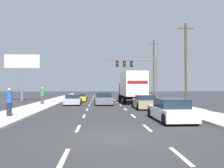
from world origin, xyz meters
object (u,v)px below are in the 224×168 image
object	(u,v)px
car_gray	(104,99)
traffic_signal_mast	(133,67)
car_white	(171,110)
roadside_billboard	(22,67)
utility_pole_mid	(186,63)
car_silver	(73,100)
box_truck	(132,86)
utility_pole_far	(154,69)
car_yellow	(80,98)
car_tan	(145,102)
pedestrian_near_corner	(42,95)
car_orange	(104,97)
pedestrian_mid_block	(9,102)

from	to	relation	value
car_gray	traffic_signal_mast	xyz separation A→B (m)	(4.87, 11.11, 4.58)
car_white	roadside_billboard	xyz separation A→B (m)	(-15.36, 22.05, 4.30)
utility_pole_mid	car_gray	bearing A→B (deg)	-179.58
car_white	car_silver	bearing A→B (deg)	117.93
box_truck	roadside_billboard	world-z (taller)	roadside_billboard
utility_pole_mid	utility_pole_far	world-z (taller)	utility_pole_far
car_gray	car_white	world-z (taller)	car_white
car_yellow	car_tan	size ratio (longest dim) A/B	0.96
box_truck	pedestrian_near_corner	world-z (taller)	box_truck
car_orange	pedestrian_mid_block	world-z (taller)	pedestrian_mid_block
utility_pole_far	box_truck	bearing A→B (deg)	-113.60
roadside_billboard	car_silver	bearing A→B (deg)	-46.13
car_yellow	pedestrian_near_corner	bearing A→B (deg)	-118.39
car_gray	car_tan	size ratio (longest dim) A/B	0.94
traffic_signal_mast	roadside_billboard	size ratio (longest dim) A/B	1.24
box_truck	pedestrian_mid_block	xyz separation A→B (m)	(-9.91, -14.23, -1.12)
car_yellow	traffic_signal_mast	distance (m)	10.41
car_yellow	roadside_billboard	xyz separation A→B (m)	(-8.52, 2.40, 4.39)
car_white	roadside_billboard	distance (m)	27.22
car_yellow	car_tan	xyz separation A→B (m)	(6.80, -11.49, 0.06)
car_yellow	box_truck	distance (m)	7.79
car_tan	car_silver	bearing A→B (deg)	143.02
car_tan	utility_pole_far	world-z (taller)	utility_pole_far
utility_pole_mid	car_orange	bearing A→B (deg)	144.57
box_truck	car_white	xyz separation A→B (m)	(0.18, -15.97, -1.55)
roadside_billboard	pedestrian_near_corner	world-z (taller)	roadside_billboard
pedestrian_mid_block	car_silver	bearing A→B (deg)	76.16
roadside_billboard	utility_pole_mid	bearing A→B (deg)	-22.29
car_gray	car_tan	world-z (taller)	car_gray
car_white	utility_pole_mid	xyz separation A→B (m)	(5.70, 13.42, 4.19)
box_truck	car_orange	bearing A→B (deg)	130.12
car_gray	utility_pole_mid	bearing A→B (deg)	0.42
car_silver	car_orange	world-z (taller)	car_orange
pedestrian_near_corner	pedestrian_mid_block	distance (m)	11.23
car_orange	box_truck	size ratio (longest dim) A/B	0.54
car_white	roadside_billboard	bearing A→B (deg)	124.86
roadside_billboard	box_truck	bearing A→B (deg)	-21.83
car_silver	roadside_billboard	xyz separation A→B (m)	(-8.18, 8.51, 4.38)
car_yellow	box_truck	bearing A→B (deg)	-28.94
car_orange	utility_pole_far	distance (m)	13.38
car_gray	car_white	size ratio (longest dim) A/B	0.89
car_gray	pedestrian_mid_block	size ratio (longest dim) A/B	2.33
traffic_signal_mast	pedestrian_near_corner	bearing A→B (deg)	-135.22
utility_pole_mid	traffic_signal_mast	bearing A→B (deg)	112.52
traffic_signal_mast	pedestrian_mid_block	world-z (taller)	traffic_signal_mast
car_silver	pedestrian_mid_block	xyz separation A→B (m)	(-2.91, -11.80, 0.50)
car_silver	traffic_signal_mast	xyz separation A→B (m)	(8.30, 10.92, 4.64)
car_orange	traffic_signal_mast	distance (m)	7.93
car_tan	car_white	distance (m)	8.17
car_yellow	pedestrian_near_corner	distance (m)	7.64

